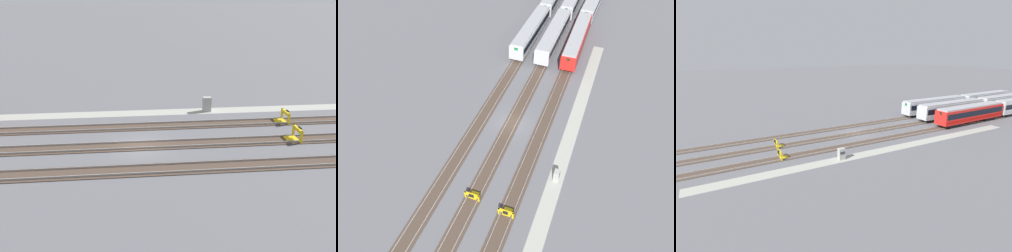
{
  "view_description": "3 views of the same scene",
  "coord_description": "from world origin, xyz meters",
  "views": [
    {
      "loc": [
        0.78,
        32.06,
        14.07
      ],
      "look_at": [
        -2.49,
        0.0,
        1.8
      ],
      "focal_mm": 42.0,
      "sensor_mm": 36.0,
      "label": 1
    },
    {
      "loc": [
        -34.06,
        -11.85,
        35.34
      ],
      "look_at": [
        -2.49,
        0.0,
        1.8
      ],
      "focal_mm": 35.0,
      "sensor_mm": 36.0,
      "label": 2
    },
    {
      "loc": [
        -23.4,
        -38.67,
        14.36
      ],
      "look_at": [
        -2.49,
        0.0,
        1.8
      ],
      "focal_mm": 28.0,
      "sensor_mm": 36.0,
      "label": 3
    }
  ],
  "objects": [
    {
      "name": "subway_car_front_row_leftmost",
      "position": [
        24.72,
        -4.73,
        2.04
      ],
      "size": [
        18.05,
        3.17,
        3.7
      ],
      "color": "red",
      "rests_on": "ground"
    },
    {
      "name": "bumper_stop_nearest_track",
      "position": [
        -14.92,
        -4.74,
        0.51
      ],
      "size": [
        1.34,
        2.0,
        1.22
      ],
      "color": "gold",
      "rests_on": "ground"
    },
    {
      "name": "rail_track_nearest",
      "position": [
        0.0,
        -4.74,
        0.04
      ],
      "size": [
        90.0,
        2.24,
        0.21
      ],
      "color": "#47382D",
      "rests_on": "ground"
    },
    {
      "name": "subway_car_front_row_centre",
      "position": [
        24.72,
        4.78,
        2.04
      ],
      "size": [
        18.03,
        3.02,
        3.7
      ],
      "color": "#B7BABF",
      "rests_on": "ground"
    },
    {
      "name": "subway_car_back_row_leftmost",
      "position": [
        43.51,
        -4.72,
        2.04
      ],
      "size": [
        18.05,
        3.14,
        3.7
      ],
      "color": "#B7BABF",
      "rests_on": "ground"
    },
    {
      "name": "rail_track_middle",
      "position": [
        0.0,
        4.74,
        0.04
      ],
      "size": [
        90.0,
        2.24,
        0.21
      ],
      "color": "#47382D",
      "rests_on": "ground"
    },
    {
      "name": "service_walkway",
      "position": [
        0.0,
        -9.01,
        0.0
      ],
      "size": [
        54.0,
        2.0,
        0.01
      ],
      "primitive_type": "cube",
      "color": "#9E9E93",
      "rests_on": "ground"
    },
    {
      "name": "electrical_cabinet",
      "position": [
        -7.76,
        -9.01,
        0.8
      ],
      "size": [
        0.9,
        0.73,
        1.6
      ],
      "color": "#9E9E99",
      "rests_on": "ground"
    },
    {
      "name": "bumper_stop_near_inner_track",
      "position": [
        -14.21,
        -0.0,
        0.51
      ],
      "size": [
        1.34,
        2.0,
        1.22
      ],
      "color": "gold",
      "rests_on": "ground"
    },
    {
      "name": "rail_track_near_inner",
      "position": [
        0.0,
        0.0,
        0.04
      ],
      "size": [
        90.0,
        2.24,
        0.21
      ],
      "color": "#47382D",
      "rests_on": "ground"
    },
    {
      "name": "ground_plane",
      "position": [
        0.0,
        0.0,
        0.0
      ],
      "size": [
        400.0,
        400.0,
        0.0
      ],
      "primitive_type": "plane",
      "color": "#5B5B60"
    },
    {
      "name": "subway_car_front_row_right_inner",
      "position": [
        24.72,
        0.02,
        2.04
      ],
      "size": [
        18.01,
        2.91,
        3.7
      ],
      "color": "#B7BABF",
      "rests_on": "ground"
    }
  ]
}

